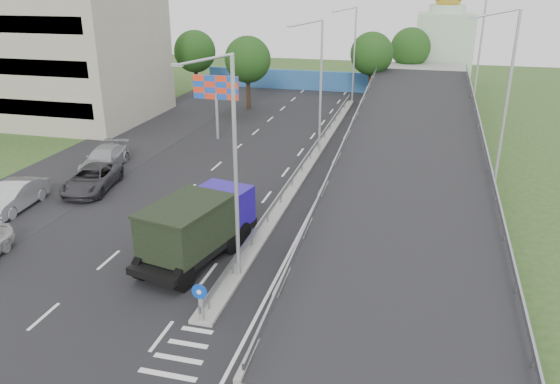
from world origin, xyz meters
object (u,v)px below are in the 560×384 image
(lamp_post_near, at_px, (231,159))
(church, at_px, (444,43))
(parked_car_d, at_px, (104,158))
(dump_truck, at_px, (198,225))
(lamp_post_mid, at_px, (318,81))
(lamp_post_far, at_px, (353,50))
(parked_car_b, at_px, (13,196))
(parked_car_c, at_px, (92,179))
(billboard, at_px, (216,91))
(sign_bollard, at_px, (200,302))

(lamp_post_near, relative_size, church, 0.73)
(lamp_post_near, height_order, parked_car_d, lamp_post_near)
(parked_car_d, bearing_deg, dump_truck, -51.76)
(lamp_post_mid, distance_m, dump_truck, 19.16)
(lamp_post_far, xyz_separation_m, parked_car_b, (-15.51, -35.63, -4.97))
(lamp_post_far, distance_m, church, 17.15)
(dump_truck, height_order, parked_car_b, dump_truck)
(lamp_post_far, xyz_separation_m, dump_truck, (-2.36, -38.59, -4.02))
(lamp_post_near, distance_m, lamp_post_far, 40.00)
(lamp_post_far, height_order, church, church)
(lamp_post_near, xyz_separation_m, lamp_post_mid, (0.00, 20.00, 0.00))
(parked_car_b, height_order, parked_car_c, parked_car_b)
(lamp_post_mid, xyz_separation_m, parked_car_b, (-15.51, -15.63, -4.97))
(lamp_post_near, relative_size, parked_car_b, 1.99)
(lamp_post_far, distance_m, parked_car_c, 34.44)
(billboard, bearing_deg, lamp_post_near, -67.51)
(church, relative_size, parked_car_c, 2.49)
(parked_car_b, xyz_separation_m, parked_car_c, (2.75, 4.05, -0.06))
(lamp_post_far, bearing_deg, billboard, -116.84)
(billboard, distance_m, parked_car_c, 14.47)
(parked_car_d, bearing_deg, sign_bollard, -57.90)
(lamp_post_near, relative_size, lamp_post_far, 1.00)
(parked_car_b, bearing_deg, parked_car_c, 50.99)
(church, xyz_separation_m, parked_car_b, (-25.40, -49.63, -4.47))
(parked_car_b, bearing_deg, billboard, 65.20)
(parked_car_c, bearing_deg, church, 53.79)
(dump_truck, bearing_deg, parked_car_c, 158.36)
(lamp_post_far, relative_size, parked_car_b, 1.99)
(church, xyz_separation_m, billboard, (-19.00, -32.00, -1.12))
(billboard, height_order, parked_car_d, billboard)
(parked_car_b, bearing_deg, dump_truck, -17.52)
(sign_bollard, bearing_deg, lamp_post_near, 88.36)
(lamp_post_far, relative_size, parked_car_c, 1.82)
(lamp_post_mid, height_order, parked_car_d, lamp_post_mid)
(billboard, bearing_deg, church, 59.30)
(dump_truck, height_order, parked_car_d, dump_truck)
(sign_bollard, relative_size, parked_car_c, 0.30)
(sign_bollard, bearing_deg, parked_car_b, 151.98)
(lamp_post_near, bearing_deg, parked_car_c, 146.60)
(billboard, bearing_deg, parked_car_b, -109.95)
(billboard, height_order, parked_car_c, billboard)
(lamp_post_near, relative_size, dump_truck, 1.30)
(lamp_post_far, relative_size, church, 0.73)
(sign_bollard, bearing_deg, parked_car_d, 131.05)
(sign_bollard, height_order, church, church)
(parked_car_c, bearing_deg, dump_truck, -43.72)
(dump_truck, xyz_separation_m, parked_car_d, (-11.97, 11.09, -1.00))
(lamp_post_far, bearing_deg, dump_truck, -93.49)
(dump_truck, bearing_deg, lamp_post_near, -18.66)
(church, relative_size, parked_car_d, 2.53)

